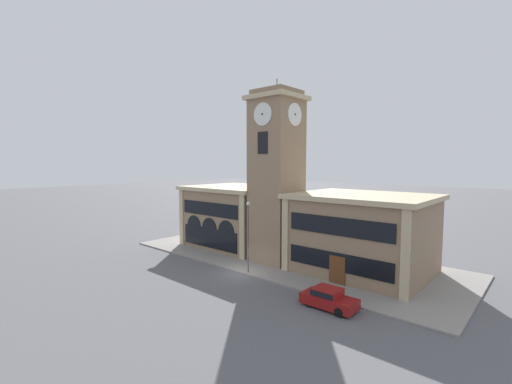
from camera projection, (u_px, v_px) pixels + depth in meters
The scene contains 7 objects.
ground_plane at pixel (240, 274), 33.01m from camera, with size 300.00×300.00×0.00m, color #56565B.
sidewalk_kerb at pixel (286, 257), 38.63m from camera, with size 37.08×15.04×0.15m.
clock_tower at pixel (276, 177), 36.44m from camera, with size 5.20×5.20×19.45m.
town_hall_left_wing at pixel (238, 216), 44.29m from camera, with size 12.25×10.38×7.71m.
town_hall_right_wing at pixel (362, 233), 33.17m from camera, with size 12.69×10.38×7.67m.
parked_car_near at pixel (328, 298), 25.14m from camera, with size 4.08×1.91×1.45m.
street_lamp at pixel (248, 227), 32.65m from camera, with size 0.36×0.36×6.84m.
Camera 1 is at (22.48, -23.17, 10.61)m, focal length 24.00 mm.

